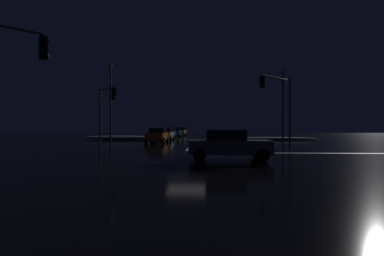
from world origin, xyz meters
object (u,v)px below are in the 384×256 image
at_px(traffic_signal_ne, 279,97).
at_px(streetlamp_left_near, 111,96).
at_px(sedan_orange, 157,135).
at_px(sedan_silver, 165,134).
at_px(streetlamp_right_near, 283,99).
at_px(sedan_blue, 169,133).
at_px(traffic_signal_nw, 106,104).
at_px(sedan_white, 180,131).
at_px(sedan_gray_crossing, 229,144).
at_px(sedan_green, 175,132).
at_px(sedan_red, 183,131).

height_order(traffic_signal_ne, streetlamp_left_near, streetlamp_left_near).
distance_m(sedan_orange, streetlamp_left_near, 8.25).
distance_m(traffic_signal_ne, streetlamp_left_near, 19.36).
xyz_separation_m(sedan_silver, streetlamp_right_near, (14.03, -2.18, 4.09)).
height_order(sedan_blue, traffic_signal_nw, traffic_signal_nw).
relative_size(sedan_silver, sedan_white, 1.00).
relative_size(sedan_gray_crossing, streetlamp_right_near, 0.51).
distance_m(sedan_white, traffic_signal_ne, 28.95).
height_order(sedan_blue, sedan_white, same).
relative_size(sedan_green, sedan_red, 1.00).
height_order(sedan_white, traffic_signal_ne, traffic_signal_ne).
relative_size(sedan_green, traffic_signal_ne, 0.67).
bearing_deg(sedan_gray_crossing, sedan_green, 101.32).
bearing_deg(streetlamp_left_near, sedan_green, 66.76).
bearing_deg(sedan_green, sedan_red, 87.48).
height_order(sedan_white, sedan_gray_crossing, same).
bearing_deg(sedan_gray_crossing, streetlamp_left_near, 124.33).
height_order(sedan_silver, streetlamp_left_near, streetlamp_left_near).
bearing_deg(sedan_gray_crossing, sedan_silver, 107.19).
bearing_deg(sedan_green, sedan_gray_crossing, -78.68).
bearing_deg(sedan_blue, sedan_gray_crossing, -75.79).
xyz_separation_m(sedan_green, traffic_signal_nw, (-4.44, -20.36, 3.08)).
bearing_deg(sedan_red, sedan_white, -90.56).
height_order(sedan_orange, streetlamp_left_near, streetlamp_left_near).
xyz_separation_m(sedan_silver, sedan_red, (0.33, 22.81, 0.00)).
height_order(traffic_signal_nw, streetlamp_left_near, streetlamp_left_near).
xyz_separation_m(sedan_white, traffic_signal_ne, (11.67, -26.23, 3.71)).
relative_size(sedan_gray_crossing, streetlamp_left_near, 0.47).
bearing_deg(sedan_blue, sedan_red, 87.84).
relative_size(sedan_orange, sedan_green, 1.00).
distance_m(sedan_blue, streetlamp_right_near, 16.92).
height_order(sedan_silver, streetlamp_right_near, streetlamp_right_near).
bearing_deg(sedan_blue, streetlamp_left_near, -126.59).
height_order(sedan_silver, sedan_red, same).
height_order(sedan_blue, sedan_gray_crossing, same).
bearing_deg(sedan_white, streetlamp_left_near, -108.37).
relative_size(traffic_signal_nw, traffic_signal_ne, 0.87).
bearing_deg(sedan_green, traffic_signal_ne, -59.83).
relative_size(sedan_orange, sedan_white, 1.00).
xyz_separation_m(sedan_red, streetlamp_left_near, (-6.57, -24.99, 4.53)).
relative_size(sedan_red, streetlamp_right_near, 0.51).
bearing_deg(sedan_white, streetlamp_right_near, -54.99).
relative_size(sedan_gray_crossing, traffic_signal_ne, 0.67).
relative_size(sedan_blue, streetlamp_right_near, 0.51).
distance_m(sedan_blue, streetlamp_left_near, 10.94).
distance_m(sedan_silver, streetlamp_left_near, 8.02).
height_order(sedan_green, traffic_signal_ne, traffic_signal_ne).
xyz_separation_m(sedan_red, sedan_gray_crossing, (6.08, -43.51, 0.00)).
bearing_deg(traffic_signal_ne, streetlamp_left_near, 160.08).
bearing_deg(sedan_red, streetlamp_left_near, -104.74).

